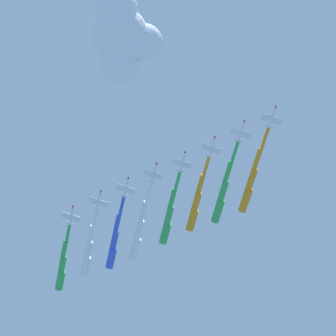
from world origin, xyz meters
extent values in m
cylinder|color=silver|center=(-27.93, -39.13, 179.68)|extent=(9.09, 2.32, 1.33)
cone|color=red|center=(-32.95, -39.69, 179.68)|extent=(1.43, 1.40, 1.26)
cylinder|color=black|center=(-23.21, -38.60, 179.68)|extent=(0.71, 1.06, 1.00)
ellipsoid|color=black|center=(-29.88, -39.46, 180.14)|extent=(1.99, 1.10, 0.84)
cube|color=silver|center=(-27.39, -39.06, 179.63)|extent=(3.59, 8.44, 2.12)
cube|color=red|center=(-26.98, -42.79, 178.79)|extent=(2.36, 0.95, 0.26)
cube|color=red|center=(-27.80, -35.35, 180.61)|extent=(2.36, 0.95, 0.26)
cube|color=silver|center=(-24.17, -38.71, 179.68)|extent=(1.44, 3.24, 0.85)
cube|color=red|center=(-24.15, -38.93, 180.61)|extent=(1.45, 0.72, 1.87)
cylinder|color=orange|center=(-18.18, -38.04, 179.68)|extent=(11.06, 2.89, 1.69)
cylinder|color=orange|center=(-8.75, -36.70, 179.75)|extent=(11.16, 3.73, 2.54)
cylinder|color=orange|center=(0.75, -36.05, 179.66)|extent=(11.25, 4.57, 3.38)
cylinder|color=orange|center=(10.25, -35.42, 179.55)|extent=(11.34, 5.41, 4.23)
cylinder|color=silver|center=(-19.95, -27.95, 180.65)|extent=(9.09, 2.23, 1.30)
cone|color=red|center=(-24.97, -28.47, 180.65)|extent=(1.42, 1.37, 1.24)
cylinder|color=black|center=(-15.22, -27.46, 180.65)|extent=(0.70, 1.03, 0.98)
ellipsoid|color=black|center=(-21.91, -28.25, 181.11)|extent=(1.98, 1.08, 0.82)
cube|color=silver|center=(-19.41, -27.88, 180.60)|extent=(3.54, 8.49, 1.86)
cube|color=red|center=(-19.02, -31.64, 179.88)|extent=(2.36, 0.94, 0.24)
cube|color=red|center=(-19.80, -24.15, 181.46)|extent=(2.36, 0.94, 0.24)
cube|color=silver|center=(-16.19, -27.56, 180.65)|extent=(1.42, 3.25, 0.75)
cube|color=red|center=(-16.17, -27.75, 181.58)|extent=(1.45, 0.65, 1.88)
cylinder|color=green|center=(-10.28, -26.94, 180.65)|extent=(10.86, 2.76, 1.66)
cylinder|color=green|center=(-1.02, -25.68, 180.71)|extent=(10.94, 3.59, 2.49)
cylinder|color=green|center=(8.32, -25.12, 180.63)|extent=(11.03, 4.41, 3.31)
cylinder|color=green|center=(17.66, -24.58, 180.54)|extent=(11.12, 5.23, 4.14)
cylinder|color=silver|center=(-11.97, -16.77, 179.12)|extent=(9.09, 2.22, 1.33)
cone|color=red|center=(-16.99, -17.27, 179.12)|extent=(1.42, 1.39, 1.27)
cylinder|color=black|center=(-7.24, -16.30, 179.12)|extent=(0.70, 1.05, 1.00)
ellipsoid|color=black|center=(-13.93, -17.08, 179.57)|extent=(1.98, 1.09, 0.84)
cube|color=silver|center=(-11.43, -16.70, 179.07)|extent=(3.50, 8.41, 2.17)
cube|color=red|center=(-11.06, -20.44, 178.21)|extent=(2.36, 0.93, 0.27)
cube|color=red|center=(-11.80, -13.00, 180.07)|extent=(2.36, 0.93, 0.27)
cube|color=silver|center=(-8.21, -16.39, 179.12)|extent=(1.41, 3.22, 0.87)
cube|color=red|center=(-8.18, -16.62, 180.04)|extent=(1.45, 0.71, 1.87)
cylinder|color=orange|center=(-2.70, -15.84, 179.12)|extent=(9.92, 2.66, 1.70)
cylinder|color=orange|center=(5.75, -14.71, 179.19)|extent=(10.01, 3.51, 2.55)
cylinder|color=orange|center=(14.27, -14.26, 179.09)|extent=(10.09, 4.35, 3.39)
cylinder|color=orange|center=(22.80, -13.83, 178.98)|extent=(10.18, 5.20, 4.24)
cylinder|color=silver|center=(-3.99, -5.59, 178.40)|extent=(9.08, 2.15, 1.31)
cone|color=red|center=(-9.02, -6.07, 178.40)|extent=(1.41, 1.36, 1.24)
cylinder|color=black|center=(0.74, -5.14, 178.40)|extent=(0.69, 1.03, 0.98)
ellipsoid|color=black|center=(-5.95, -5.87, 178.86)|extent=(1.97, 1.06, 0.82)
cube|color=silver|center=(-3.45, -5.53, 178.35)|extent=(3.46, 8.46, 1.89)
cube|color=red|center=(-3.10, -9.29, 177.61)|extent=(2.36, 0.92, 0.24)
cube|color=red|center=(-3.81, -1.79, 179.22)|extent=(2.36, 0.92, 0.24)
cube|color=silver|center=(-0.23, -5.23, 178.40)|extent=(1.39, 3.24, 0.77)
cube|color=red|center=(-0.21, -5.43, 179.33)|extent=(1.44, 0.64, 1.88)
cylinder|color=green|center=(5.26, -4.71, 178.40)|extent=(9.86, 2.57, 1.66)
cylinder|color=green|center=(13.67, -3.63, 178.46)|extent=(9.94, 3.40, 2.49)
cylinder|color=green|center=(22.15, -3.23, 178.37)|extent=(10.02, 4.23, 3.32)
cylinder|color=green|center=(30.63, -2.86, 178.28)|extent=(10.10, 5.05, 4.15)
cylinder|color=silver|center=(3.99, 5.59, 181.42)|extent=(9.09, 2.35, 1.32)
cone|color=red|center=(-1.03, 5.01, 181.42)|extent=(1.44, 1.40, 1.26)
cylinder|color=black|center=(8.71, 6.14, 181.42)|extent=(0.71, 1.05, 0.99)
ellipsoid|color=black|center=(2.04, 5.26, 181.88)|extent=(1.99, 1.11, 0.84)
cube|color=silver|center=(4.52, 5.66, 181.37)|extent=(3.63, 8.47, 2.05)
cube|color=red|center=(4.96, 1.92, 180.57)|extent=(2.37, 0.96, 0.26)
cube|color=red|center=(4.09, 9.37, 182.32)|extent=(2.37, 0.96, 0.26)
cube|color=silver|center=(7.74, 6.03, 181.42)|extent=(1.45, 3.24, 0.83)
cube|color=red|center=(7.77, 5.81, 182.35)|extent=(1.45, 0.71, 1.88)
cylinder|color=white|center=(13.77, 6.73, 181.42)|extent=(11.15, 2.94, 1.68)
cylinder|color=white|center=(23.27, 8.12, 181.49)|extent=(11.25, 3.78, 2.52)
cylinder|color=white|center=(32.84, 8.83, 181.40)|extent=(11.35, 4.61, 3.36)
cylinder|color=white|center=(42.42, 9.51, 181.30)|extent=(11.44, 5.45, 4.20)
cylinder|color=silver|center=(11.97, 16.77, 180.54)|extent=(9.09, 2.21, 1.35)
cone|color=red|center=(6.94, 16.28, 180.54)|extent=(1.42, 1.40, 1.28)
cylinder|color=black|center=(16.70, 17.23, 180.54)|extent=(0.69, 1.06, 1.01)
ellipsoid|color=black|center=(10.01, 16.46, 180.99)|extent=(1.98, 1.09, 0.85)
cube|color=silver|center=(12.50, 16.83, 180.49)|extent=(3.48, 8.38, 2.30)
cube|color=red|center=(12.87, 13.11, 179.57)|extent=(2.36, 0.92, 0.28)
cube|color=red|center=(12.15, 20.52, 181.55)|extent=(2.36, 0.92, 0.28)
cube|color=silver|center=(15.73, 17.13, 180.54)|extent=(1.40, 3.21, 0.92)
cube|color=red|center=(15.75, 16.89, 181.46)|extent=(1.45, 0.74, 1.87)
cylinder|color=blue|center=(21.39, 17.68, 180.54)|extent=(10.27, 2.69, 1.71)
cylinder|color=blue|center=(30.15, 18.83, 180.62)|extent=(10.35, 3.54, 2.57)
cylinder|color=blue|center=(38.97, 19.28, 180.51)|extent=(10.44, 4.39, 3.43)
cylinder|color=blue|center=(47.80, 19.71, 180.40)|extent=(10.52, 5.25, 4.28)
cylinder|color=silver|center=(19.95, 27.95, 180.75)|extent=(9.09, 2.27, 1.31)
cone|color=red|center=(14.93, 27.40, 180.75)|extent=(1.43, 1.37, 1.24)
cylinder|color=black|center=(24.67, 28.46, 180.75)|extent=(0.70, 1.04, 0.98)
ellipsoid|color=black|center=(17.99, 27.64, 181.21)|extent=(1.98, 1.09, 0.82)
cube|color=silver|center=(20.48, 28.02, 180.70)|extent=(3.57, 8.48, 1.91)
cube|color=red|center=(20.89, 24.26, 179.96)|extent=(2.36, 0.95, 0.25)
cube|color=red|center=(20.08, 31.74, 181.58)|extent=(2.36, 0.95, 0.25)
cube|color=silver|center=(23.71, 28.36, 180.75)|extent=(1.43, 3.25, 0.77)
cube|color=red|center=(23.73, 28.16, 181.68)|extent=(1.45, 0.67, 1.88)
cylinder|color=white|center=(29.10, 28.94, 180.75)|extent=(9.69, 2.68, 1.66)
cylinder|color=white|center=(37.34, 30.13, 180.82)|extent=(9.78, 3.51, 2.50)
cylinder|color=white|center=(45.65, 30.62, 180.73)|extent=(9.87, 4.34, 3.33)
cylinder|color=white|center=(53.96, 31.09, 180.64)|extent=(9.95, 5.17, 4.16)
cylinder|color=silver|center=(27.93, 39.13, 178.90)|extent=(9.09, 2.20, 1.33)
cone|color=red|center=(22.90, 38.64, 178.90)|extent=(1.42, 1.38, 1.26)
cylinder|color=black|center=(32.65, 39.59, 178.90)|extent=(0.69, 1.05, 1.00)
ellipsoid|color=black|center=(25.97, 38.83, 179.35)|extent=(1.98, 1.08, 0.84)
cube|color=silver|center=(28.46, 39.19, 178.85)|extent=(3.48, 8.41, 2.15)
cube|color=red|center=(28.83, 35.45, 178.00)|extent=(2.36, 0.92, 0.26)
cube|color=red|center=(28.10, 42.90, 179.84)|extent=(2.36, 0.92, 0.26)
cube|color=silver|center=(31.69, 39.49, 178.90)|extent=(1.40, 3.22, 0.86)
cube|color=red|center=(31.71, 39.27, 179.82)|extent=(1.45, 0.70, 1.87)
cylinder|color=green|center=(37.09, 40.02, 178.90)|extent=(9.68, 2.61, 1.69)
cylinder|color=green|center=(45.34, 41.11, 178.97)|extent=(9.77, 3.45, 2.54)
cylinder|color=green|center=(53.66, 41.51, 178.87)|extent=(9.85, 4.30, 3.39)
cylinder|color=green|center=(61.98, 41.89, 178.77)|extent=(9.93, 5.14, 4.24)
sphere|color=white|center=(-54.14, 25.60, 174.52)|extent=(21.36, 21.36, 21.36)
sphere|color=white|center=(-63.37, 27.90, 174.63)|extent=(16.02, 16.02, 16.02)
sphere|color=white|center=(-42.94, 24.25, 174.80)|extent=(14.95, 14.95, 14.95)
sphere|color=white|center=(-52.46, 16.10, 174.94)|extent=(13.89, 13.89, 13.89)
sphere|color=white|center=(-52.83, 28.19, 180.00)|extent=(11.75, 11.75, 11.75)
camera|label=1|loc=(-92.50, 12.48, -39.00)|focal=59.98mm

